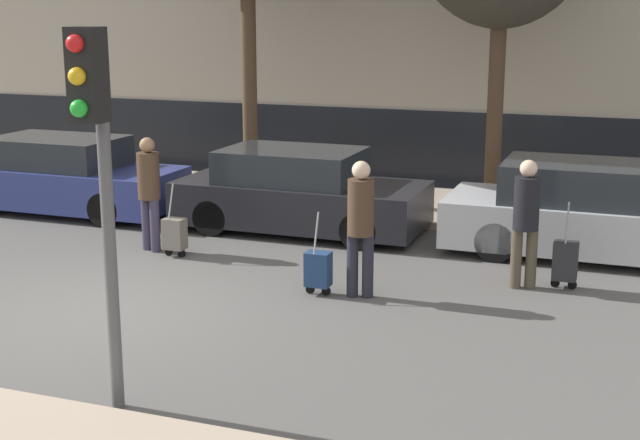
{
  "coord_description": "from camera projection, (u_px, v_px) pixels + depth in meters",
  "views": [
    {
      "loc": [
        6.23,
        -8.86,
        3.66
      ],
      "look_at": [
        2.29,
        1.8,
        0.95
      ],
      "focal_mm": 50.0,
      "sensor_mm": 36.0,
      "label": 1
    }
  ],
  "objects": [
    {
      "name": "parked_car_1",
      "position": [
        299.0,
        193.0,
        14.88
      ],
      "size": [
        4.12,
        1.8,
        1.38
      ],
      "color": "black",
      "rests_on": "ground_plane"
    },
    {
      "name": "ground_plane",
      "position": [
        97.0,
        311.0,
        11.04
      ],
      "size": [
        80.0,
        80.0,
        0.0
      ],
      "primitive_type": "plane",
      "color": "#565451"
    },
    {
      "name": "parked_bicycle",
      "position": [
        274.0,
        177.0,
        17.15
      ],
      "size": [
        1.77,
        0.06,
        0.96
      ],
      "color": "black",
      "rests_on": "sidewalk_far"
    },
    {
      "name": "parked_car_2",
      "position": [
        596.0,
        214.0,
        13.32
      ],
      "size": [
        4.55,
        1.79,
        1.42
      ],
      "color": "#B7BABF",
      "rests_on": "ground_plane"
    },
    {
      "name": "trolley_left",
      "position": [
        175.0,
        234.0,
        13.39
      ],
      "size": [
        0.34,
        0.29,
        1.13
      ],
      "color": "slate",
      "rests_on": "ground_plane"
    },
    {
      "name": "trolley_right",
      "position": [
        565.0,
        261.0,
        11.85
      ],
      "size": [
        0.34,
        0.29,
        1.18
      ],
      "color": "#262628",
      "rests_on": "ground_plane"
    },
    {
      "name": "trolley_center",
      "position": [
        318.0,
        269.0,
        11.6
      ],
      "size": [
        0.34,
        0.29,
        1.11
      ],
      "color": "navy",
      "rests_on": "ground_plane"
    },
    {
      "name": "traffic_light",
      "position": [
        96.0,
        144.0,
        7.7
      ],
      "size": [
        0.28,
        0.47,
        3.51
      ],
      "color": "#515154",
      "rests_on": "ground_plane"
    },
    {
      "name": "pedestrian_center",
      "position": [
        361.0,
        220.0,
        11.35
      ],
      "size": [
        0.35,
        0.34,
        1.79
      ],
      "rotation": [
        0.0,
        0.0,
        0.18
      ],
      "color": "#23232D",
      "rests_on": "ground_plane"
    },
    {
      "name": "pedestrian_right",
      "position": [
        526.0,
        216.0,
        11.74
      ],
      "size": [
        0.34,
        0.34,
        1.74
      ],
      "rotation": [
        0.0,
        0.0,
        3.45
      ],
      "color": "#4C4233",
      "rests_on": "ground_plane"
    },
    {
      "name": "pedestrian_left",
      "position": [
        149.0,
        187.0,
        13.58
      ],
      "size": [
        0.34,
        0.34,
        1.76
      ],
      "rotation": [
        0.0,
        0.0,
        2.8
      ],
      "color": "#383347",
      "rests_on": "ground_plane"
    },
    {
      "name": "sidewalk_far",
      "position": [
        302.0,
        197.0,
        17.41
      ],
      "size": [
        28.0,
        3.0,
        0.12
      ],
      "color": "tan",
      "rests_on": "ground_plane"
    },
    {
      "name": "parked_car_0",
      "position": [
        65.0,
        177.0,
        16.31
      ],
      "size": [
        4.23,
        1.75,
        1.38
      ],
      "color": "navy",
      "rests_on": "ground_plane"
    }
  ]
}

